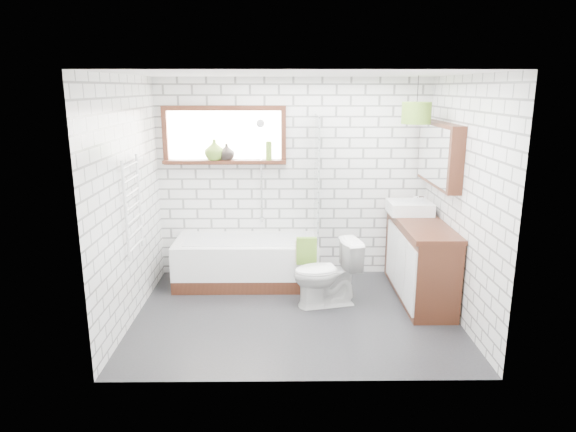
{
  "coord_description": "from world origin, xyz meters",
  "views": [
    {
      "loc": [
        -0.13,
        -5.1,
        2.37
      ],
      "look_at": [
        -0.08,
        0.25,
        1.03
      ],
      "focal_mm": 32.0,
      "sensor_mm": 36.0,
      "label": 1
    }
  ],
  "objects_px": {
    "vanity": "(419,259)",
    "toilet": "(326,273)",
    "pendant": "(416,113)",
    "bathtub": "(247,262)",
    "basin": "(410,208)"
  },
  "relations": [
    {
      "from": "basin",
      "to": "toilet",
      "type": "xyz_separation_m",
      "value": [
        -1.03,
        -0.6,
        -0.61
      ]
    },
    {
      "from": "vanity",
      "to": "pendant",
      "type": "bearing_deg",
      "value": 123.94
    },
    {
      "from": "vanity",
      "to": "basin",
      "type": "height_order",
      "value": "basin"
    },
    {
      "from": "toilet",
      "to": "pendant",
      "type": "relative_size",
      "value": 2.32
    },
    {
      "from": "bathtub",
      "to": "vanity",
      "type": "bearing_deg",
      "value": -11.73
    },
    {
      "from": "vanity",
      "to": "toilet",
      "type": "xyz_separation_m",
      "value": [
        -1.09,
        -0.25,
        -0.08
      ]
    },
    {
      "from": "basin",
      "to": "pendant",
      "type": "height_order",
      "value": "pendant"
    },
    {
      "from": "vanity",
      "to": "pendant",
      "type": "xyz_separation_m",
      "value": [
        -0.1,
        0.15,
        1.65
      ]
    },
    {
      "from": "vanity",
      "to": "pendant",
      "type": "height_order",
      "value": "pendant"
    },
    {
      "from": "toilet",
      "to": "basin",
      "type": "bearing_deg",
      "value": 107.07
    },
    {
      "from": "vanity",
      "to": "pendant",
      "type": "relative_size",
      "value": 4.91
    },
    {
      "from": "bathtub",
      "to": "pendant",
      "type": "xyz_separation_m",
      "value": [
        1.92,
        -0.27,
        1.82
      ]
    },
    {
      "from": "vanity",
      "to": "basin",
      "type": "relative_size",
      "value": 3.18
    },
    {
      "from": "vanity",
      "to": "toilet",
      "type": "distance_m",
      "value": 1.13
    },
    {
      "from": "basin",
      "to": "toilet",
      "type": "bearing_deg",
      "value": -150.07
    }
  ]
}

